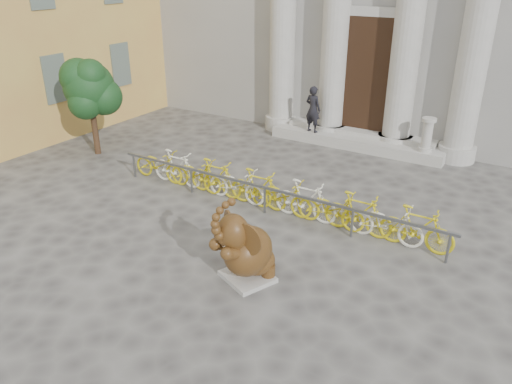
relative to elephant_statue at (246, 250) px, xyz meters
The scene contains 7 objects.
ground 1.44m from the elephant_statue, 146.26° to the right, with size 80.00×80.00×0.00m, color #474442.
entrance_steps 8.77m from the elephant_statue, 96.91° to the left, with size 6.00×1.20×0.36m, color #A8A59E.
elephant_statue is the anchor object (origin of this frame).
bike_rack 3.18m from the elephant_statue, 111.93° to the left, with size 9.28×0.53×1.00m.
tree 8.91m from the elephant_statue, 156.47° to the left, with size 1.80×1.64×3.13m.
pedestrian 8.75m from the elephant_statue, 107.23° to the left, with size 0.59×0.38×1.60m, color black.
balustrade_post 8.50m from the elephant_statue, 81.10° to the left, with size 0.44×0.44×1.07m.
Camera 1 is at (5.58, -6.29, 5.76)m, focal length 35.00 mm.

